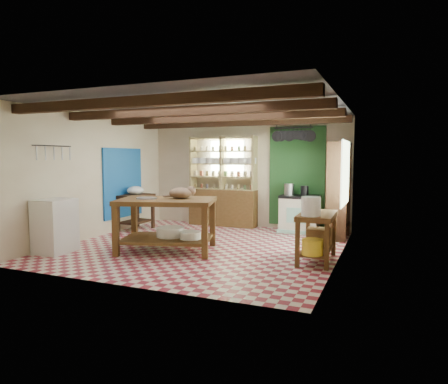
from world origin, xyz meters
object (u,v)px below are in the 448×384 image
at_px(stove, 300,214).
at_px(right_counter, 317,237).
at_px(prep_table, 136,212).
at_px(cat, 181,193).
at_px(white_cabinet, 55,226).
at_px(work_table, 167,225).

xyz_separation_m(stove, right_counter, (0.78, -2.39, -0.03)).
xyz_separation_m(prep_table, cat, (1.98, -1.44, 0.64)).
bearing_deg(right_counter, stove, 106.67).
height_order(prep_table, white_cabinet, white_cabinet).
height_order(white_cabinet, cat, cat).
xyz_separation_m(white_cabinet, cat, (2.00, 0.98, 0.57)).
height_order(work_table, cat, cat).
bearing_deg(cat, prep_table, 117.46).
bearing_deg(prep_table, white_cabinet, -87.81).
xyz_separation_m(white_cabinet, right_counter, (4.40, 1.19, -0.08)).
relative_size(prep_table, cat, 1.87).
bearing_deg(cat, right_counter, -21.64).
bearing_deg(stove, prep_table, -162.44).
distance_m(work_table, white_cabinet, 1.98).
relative_size(white_cabinet, cat, 2.16).
bearing_deg(white_cabinet, cat, 23.72).
distance_m(stove, white_cabinet, 5.09).
relative_size(prep_table, right_counter, 0.75).
height_order(work_table, right_counter, work_table).
height_order(prep_table, right_counter, prep_table).
distance_m(stove, prep_table, 3.78).
xyz_separation_m(prep_table, white_cabinet, (-0.02, -2.42, 0.06)).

